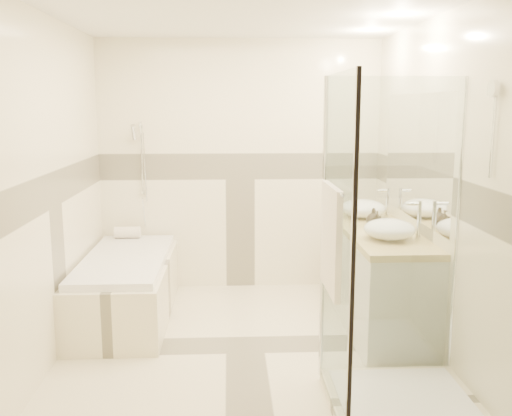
{
  "coord_description": "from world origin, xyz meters",
  "views": [
    {
      "loc": [
        -0.12,
        -4.22,
        1.86
      ],
      "look_at": [
        0.1,
        0.25,
        1.05
      ],
      "focal_mm": 40.0,
      "sensor_mm": 36.0,
      "label": 1
    }
  ],
  "objects_px": {
    "amenity_bottle_a": "(377,220)",
    "amenity_bottle_b": "(373,217)",
    "shower_enclosure": "(385,330)",
    "vessel_sink_far": "(389,229)",
    "vessel_sink_near": "(363,208)",
    "vanity": "(378,279)",
    "bathtub": "(126,284)"
  },
  "relations": [
    {
      "from": "amenity_bottle_a",
      "to": "amenity_bottle_b",
      "type": "distance_m",
      "value": 0.12
    },
    {
      "from": "shower_enclosure",
      "to": "amenity_bottle_b",
      "type": "bearing_deg",
      "value": 79.15
    },
    {
      "from": "shower_enclosure",
      "to": "vessel_sink_far",
      "type": "xyz_separation_m",
      "value": [
        0.27,
        0.94,
        0.42
      ]
    },
    {
      "from": "amenity_bottle_a",
      "to": "vessel_sink_near",
      "type": "bearing_deg",
      "value": 90.0
    },
    {
      "from": "vanity",
      "to": "vessel_sink_near",
      "type": "height_order",
      "value": "vessel_sink_near"
    },
    {
      "from": "vessel_sink_far",
      "to": "vessel_sink_near",
      "type": "bearing_deg",
      "value": 90.0
    },
    {
      "from": "vanity",
      "to": "shower_enclosure",
      "type": "height_order",
      "value": "shower_enclosure"
    },
    {
      "from": "vanity",
      "to": "vessel_sink_near",
      "type": "bearing_deg",
      "value": 92.15
    },
    {
      "from": "vessel_sink_near",
      "to": "amenity_bottle_b",
      "type": "xyz_separation_m",
      "value": [
        0.0,
        -0.38,
        -0.01
      ]
    },
    {
      "from": "vanity",
      "to": "shower_enclosure",
      "type": "xyz_separation_m",
      "value": [
        -0.29,
        -1.27,
        0.08
      ]
    },
    {
      "from": "bathtub",
      "to": "amenity_bottle_b",
      "type": "distance_m",
      "value": 2.23
    },
    {
      "from": "shower_enclosure",
      "to": "amenity_bottle_b",
      "type": "height_order",
      "value": "shower_enclosure"
    },
    {
      "from": "bathtub",
      "to": "vessel_sink_far",
      "type": "xyz_separation_m",
      "value": [
        2.13,
        -0.68,
        0.62
      ]
    },
    {
      "from": "bathtub",
      "to": "vanity",
      "type": "relative_size",
      "value": 1.05
    },
    {
      "from": "bathtub",
      "to": "amenity_bottle_b",
      "type": "height_order",
      "value": "amenity_bottle_b"
    },
    {
      "from": "amenity_bottle_b",
      "to": "vanity",
      "type": "bearing_deg",
      "value": -82.53
    },
    {
      "from": "vanity",
      "to": "bathtub",
      "type": "bearing_deg",
      "value": 170.75
    },
    {
      "from": "bathtub",
      "to": "vessel_sink_near",
      "type": "height_order",
      "value": "vessel_sink_near"
    },
    {
      "from": "amenity_bottle_a",
      "to": "amenity_bottle_b",
      "type": "relative_size",
      "value": 0.99
    },
    {
      "from": "vanity",
      "to": "amenity_bottle_a",
      "type": "bearing_deg",
      "value": 120.6
    },
    {
      "from": "bathtub",
      "to": "vanity",
      "type": "bearing_deg",
      "value": -9.25
    },
    {
      "from": "vanity",
      "to": "vessel_sink_far",
      "type": "distance_m",
      "value": 0.6
    },
    {
      "from": "amenity_bottle_a",
      "to": "bathtub",
      "type": "bearing_deg",
      "value": 171.56
    },
    {
      "from": "vanity",
      "to": "amenity_bottle_b",
      "type": "relative_size",
      "value": 10.57
    },
    {
      "from": "bathtub",
      "to": "vanity",
      "type": "xyz_separation_m",
      "value": [
        2.15,
        -0.35,
        0.12
      ]
    },
    {
      "from": "vessel_sink_near",
      "to": "vessel_sink_far",
      "type": "bearing_deg",
      "value": -90.0
    },
    {
      "from": "vanity",
      "to": "vessel_sink_far",
      "type": "relative_size",
      "value": 4.15
    },
    {
      "from": "vanity",
      "to": "amenity_bottle_a",
      "type": "xyz_separation_m",
      "value": [
        -0.02,
        0.03,
        0.5
      ]
    },
    {
      "from": "shower_enclosure",
      "to": "amenity_bottle_b",
      "type": "relative_size",
      "value": 13.31
    },
    {
      "from": "vessel_sink_far",
      "to": "amenity_bottle_a",
      "type": "bearing_deg",
      "value": 90.0
    },
    {
      "from": "shower_enclosure",
      "to": "amenity_bottle_a",
      "type": "relative_size",
      "value": 13.5
    },
    {
      "from": "vanity",
      "to": "amenity_bottle_b",
      "type": "height_order",
      "value": "amenity_bottle_b"
    }
  ]
}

